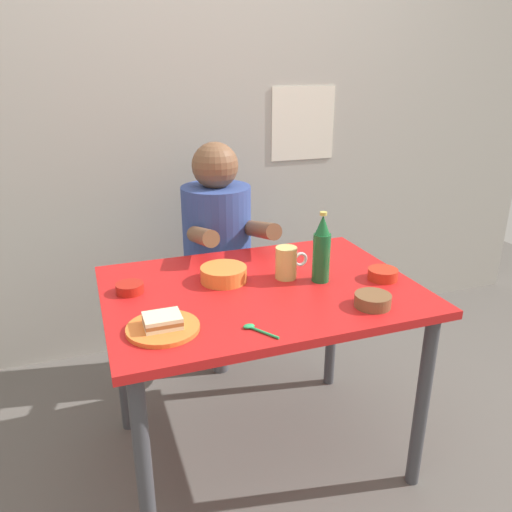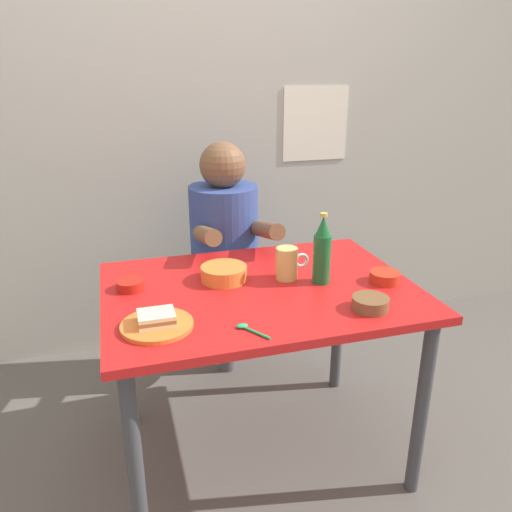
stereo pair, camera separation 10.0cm
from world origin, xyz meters
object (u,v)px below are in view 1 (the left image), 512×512
at_px(dining_table, 261,310).
at_px(person_seated, 218,230).
at_px(beer_bottle, 322,250).
at_px(soup_bowl_orange, 224,273).
at_px(stool, 219,309).
at_px(beer_mug, 287,263).
at_px(sandwich, 162,321).
at_px(plate_orange, 163,328).

distance_m(dining_table, person_seated, 0.63).
height_order(person_seated, beer_bottle, person_seated).
height_order(dining_table, soup_bowl_orange, soup_bowl_orange).
bearing_deg(beer_bottle, stool, 107.99).
bearing_deg(dining_table, beer_mug, 21.05).
distance_m(stool, soup_bowl_orange, 0.69).
height_order(sandwich, beer_mug, beer_mug).
bearing_deg(soup_bowl_orange, person_seated, 76.76).
bearing_deg(person_seated, stool, 90.00).
bearing_deg(plate_orange, person_seated, 64.02).
bearing_deg(person_seated, beer_bottle, -71.71).
distance_m(stool, person_seated, 0.42).
xyz_separation_m(sandwich, beer_bottle, (0.61, 0.18, 0.09)).
xyz_separation_m(plate_orange, beer_mug, (0.50, 0.24, 0.05)).
bearing_deg(dining_table, person_seated, 88.74).
xyz_separation_m(plate_orange, beer_bottle, (0.61, 0.18, 0.11)).
bearing_deg(soup_bowl_orange, beer_mug, -11.88).
bearing_deg(plate_orange, dining_table, 27.25).
bearing_deg(person_seated, plate_orange, -115.98).
distance_m(sandwich, beer_mug, 0.56).
height_order(person_seated, soup_bowl_orange, person_seated).
distance_m(person_seated, plate_orange, 0.91).
xyz_separation_m(dining_table, sandwich, (-0.38, -0.20, 0.13)).
relative_size(dining_table, beer_bottle, 4.20).
xyz_separation_m(beer_bottle, soup_bowl_orange, (-0.34, 0.12, -0.09)).
relative_size(person_seated, plate_orange, 3.27).
bearing_deg(soup_bowl_orange, stool, 77.02).
bearing_deg(stool, soup_bowl_orange, -102.98).
height_order(dining_table, beer_bottle, beer_bottle).
relative_size(stool, person_seated, 0.63).
relative_size(sandwich, beer_mug, 0.87).
distance_m(person_seated, beer_bottle, 0.68).
bearing_deg(beer_mug, beer_bottle, -32.68).
height_order(dining_table, stool, dining_table).
distance_m(person_seated, sandwich, 0.91).
relative_size(person_seated, soup_bowl_orange, 4.23).
relative_size(stool, soup_bowl_orange, 2.65).
xyz_separation_m(stool, plate_orange, (-0.40, -0.83, 0.40)).
xyz_separation_m(person_seated, plate_orange, (-0.40, -0.82, -0.02)).
bearing_deg(sandwich, dining_table, 27.25).
height_order(beer_bottle, soup_bowl_orange, beer_bottle).
relative_size(dining_table, person_seated, 1.53).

